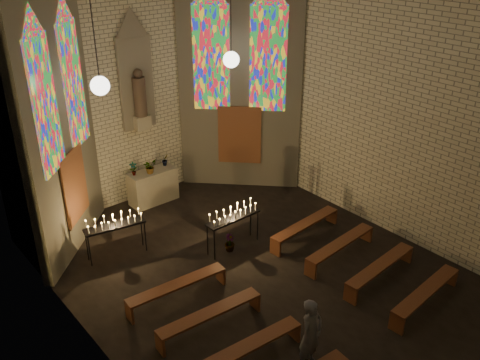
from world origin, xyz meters
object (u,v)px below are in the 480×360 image
at_px(votive_stand_left, 114,223).
at_px(votive_stand_right, 233,215).
at_px(visitor, 311,335).
at_px(altar, 153,186).
at_px(aisle_flower_pot, 230,243).

xyz_separation_m(votive_stand_left, votive_stand_right, (2.46, -1.55, 0.01)).
bearing_deg(votive_stand_left, visitor, -68.34).
xyz_separation_m(votive_stand_left, visitor, (1.02, -5.59, -0.19)).
relative_size(altar, visitor, 0.94).
bearing_deg(votive_stand_right, aisle_flower_pot, -159.23).
relative_size(votive_stand_left, visitor, 1.03).
relative_size(altar, votive_stand_left, 0.91).
distance_m(altar, aisle_flower_pot, 3.48).
height_order(altar, visitor, visitor).
distance_m(aisle_flower_pot, votive_stand_right, 0.74).
distance_m(votive_stand_left, visitor, 5.68).
bearing_deg(altar, votive_stand_right, -85.41).
bearing_deg(votive_stand_right, visitor, -109.66).
bearing_deg(votive_stand_left, votive_stand_right, -21.03).
height_order(votive_stand_right, visitor, visitor).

